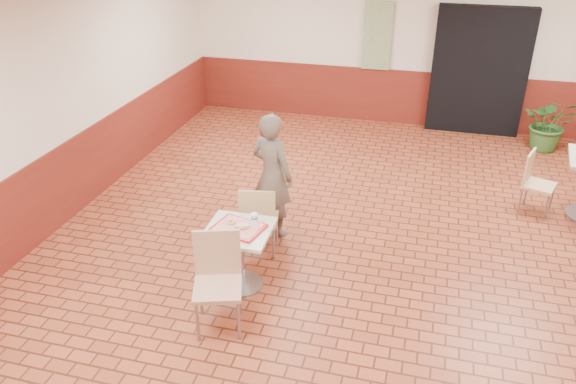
% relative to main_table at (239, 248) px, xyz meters
% --- Properties ---
extents(room_shell, '(8.01, 10.01, 3.01)m').
position_rel_main_table_xyz_m(room_shell, '(1.31, 0.54, 1.02)').
color(room_shell, brown).
rests_on(room_shell, ground).
extents(wainscot_band, '(8.00, 10.00, 1.00)m').
position_rel_main_table_xyz_m(wainscot_band, '(1.31, 0.54, 0.02)').
color(wainscot_band, maroon).
rests_on(wainscot_band, ground).
extents(corridor_doorway, '(1.60, 0.22, 2.20)m').
position_rel_main_table_xyz_m(corridor_doorway, '(2.51, 5.42, 0.62)').
color(corridor_doorway, black).
rests_on(corridor_doorway, ground).
extents(promo_poster, '(0.50, 0.03, 1.20)m').
position_rel_main_table_xyz_m(promo_poster, '(0.71, 5.48, 1.12)').
color(promo_poster, gray).
rests_on(promo_poster, wainscot_band).
extents(main_table, '(0.68, 0.68, 0.71)m').
position_rel_main_table_xyz_m(main_table, '(0.00, 0.00, 0.00)').
color(main_table, beige).
rests_on(main_table, ground).
extents(chair_main_front, '(0.57, 0.57, 0.98)m').
position_rel_main_table_xyz_m(chair_main_front, '(-0.00, -0.61, 0.07)').
color(chair_main_front, tan).
rests_on(chair_main_front, ground).
extents(chair_main_back, '(0.48, 0.48, 0.89)m').
position_rel_main_table_xyz_m(chair_main_back, '(0.01, 0.64, 0.02)').
color(chair_main_back, tan).
rests_on(chair_main_back, ground).
extents(customer, '(0.67, 0.56, 1.57)m').
position_rel_main_table_xyz_m(customer, '(0.02, 1.18, 0.31)').
color(customer, '#5F564A').
rests_on(customer, ground).
extents(serving_tray, '(0.50, 0.39, 0.03)m').
position_rel_main_table_xyz_m(serving_tray, '(0.00, 0.00, 0.25)').
color(serving_tray, '#BB0F0E').
rests_on(serving_tray, main_table).
extents(ring_donut, '(0.12, 0.12, 0.03)m').
position_rel_main_table_xyz_m(ring_donut, '(-0.10, 0.05, 0.28)').
color(ring_donut, '#D39B4D').
rests_on(ring_donut, serving_tray).
extents(long_john_donut, '(0.15, 0.11, 0.04)m').
position_rel_main_table_xyz_m(long_john_donut, '(0.05, -0.03, 0.28)').
color(long_john_donut, gold).
rests_on(long_john_donut, serving_tray).
extents(paper_cup, '(0.08, 0.08, 0.10)m').
position_rel_main_table_xyz_m(paper_cup, '(0.13, 0.14, 0.31)').
color(paper_cup, white).
rests_on(paper_cup, serving_tray).
extents(chair_second_left, '(0.49, 0.49, 0.83)m').
position_rel_main_table_xyz_m(chair_second_left, '(3.22, 2.59, -0.02)').
color(chair_second_left, '#D6B580').
rests_on(chair_second_left, ground).
extents(potted_plant, '(0.95, 0.86, 0.93)m').
position_rel_main_table_xyz_m(potted_plant, '(3.71, 4.87, -0.02)').
color(potted_plant, '#306528').
rests_on(potted_plant, ground).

